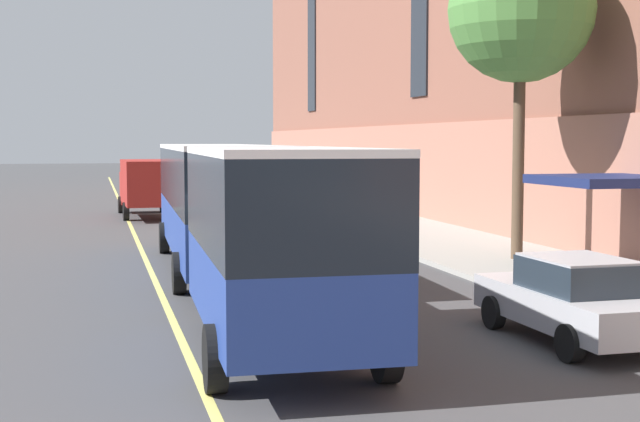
{
  "coord_description": "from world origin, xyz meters",
  "views": [
    {
      "loc": [
        -3.11,
        -18.08,
        3.63
      ],
      "look_at": [
        2.61,
        4.35,
        1.8
      ],
      "focal_mm": 50.0,
      "sensor_mm": 36.0,
      "label": 1
    }
  ],
  "objects_px": {
    "parked_car_champagne_2": "(304,211)",
    "parked_car_silver_1": "(271,200)",
    "street_tree_mid_block": "(521,11)",
    "parked_car_silver_3": "(573,299)",
    "box_truck": "(146,184)",
    "city_bus": "(233,207)"
  },
  "relations": [
    {
      "from": "city_bus",
      "to": "parked_car_silver_1",
      "type": "relative_size",
      "value": 4.24
    },
    {
      "from": "box_truck",
      "to": "street_tree_mid_block",
      "type": "bearing_deg",
      "value": -62.99
    },
    {
      "from": "city_bus",
      "to": "street_tree_mid_block",
      "type": "bearing_deg",
      "value": 18.17
    },
    {
      "from": "parked_car_silver_3",
      "to": "street_tree_mid_block",
      "type": "distance_m",
      "value": 12.28
    },
    {
      "from": "parked_car_silver_1",
      "to": "street_tree_mid_block",
      "type": "relative_size",
      "value": 0.5
    },
    {
      "from": "parked_car_silver_1",
      "to": "parked_car_champagne_2",
      "type": "xyz_separation_m",
      "value": [
        0.04,
        -6.78,
        -0.0
      ]
    },
    {
      "from": "parked_car_silver_1",
      "to": "box_truck",
      "type": "relative_size",
      "value": 0.64
    },
    {
      "from": "city_bus",
      "to": "parked_car_champagne_2",
      "type": "distance_m",
      "value": 15.02
    },
    {
      "from": "parked_car_silver_3",
      "to": "parked_car_champagne_2",
      "type": "bearing_deg",
      "value": 90.15
    },
    {
      "from": "parked_car_silver_3",
      "to": "street_tree_mid_block",
      "type": "height_order",
      "value": "street_tree_mid_block"
    },
    {
      "from": "city_bus",
      "to": "street_tree_mid_block",
      "type": "distance_m",
      "value": 10.77
    },
    {
      "from": "box_truck",
      "to": "city_bus",
      "type": "bearing_deg",
      "value": -87.96
    },
    {
      "from": "box_truck",
      "to": "street_tree_mid_block",
      "type": "relative_size",
      "value": 0.78
    },
    {
      "from": "street_tree_mid_block",
      "to": "parked_car_silver_3",
      "type": "bearing_deg",
      "value": -111.29
    },
    {
      "from": "parked_car_champagne_2",
      "to": "street_tree_mid_block",
      "type": "relative_size",
      "value": 0.49
    },
    {
      "from": "box_truck",
      "to": "street_tree_mid_block",
      "type": "distance_m",
      "value": 22.07
    },
    {
      "from": "parked_car_silver_1",
      "to": "parked_car_champagne_2",
      "type": "relative_size",
      "value": 1.03
    },
    {
      "from": "parked_car_silver_3",
      "to": "street_tree_mid_block",
      "type": "relative_size",
      "value": 0.48
    },
    {
      "from": "parked_car_champagne_2",
      "to": "parked_car_silver_3",
      "type": "distance_m",
      "value": 20.8
    },
    {
      "from": "parked_car_champagne_2",
      "to": "parked_car_silver_1",
      "type": "bearing_deg",
      "value": 90.31
    },
    {
      "from": "parked_car_champagne_2",
      "to": "box_truck",
      "type": "xyz_separation_m",
      "value": [
        -5.86,
        7.81,
        0.81
      ]
    },
    {
      "from": "parked_car_silver_3",
      "to": "box_truck",
      "type": "distance_m",
      "value": 29.23
    }
  ]
}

